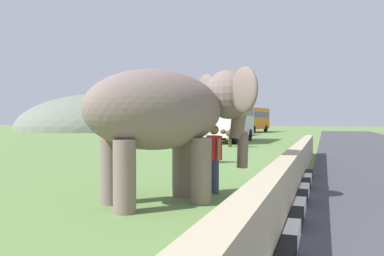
{
  "coord_description": "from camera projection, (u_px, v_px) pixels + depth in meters",
  "views": [
    {
      "loc": [
        -4.66,
        3.18,
        1.78
      ],
      "look_at": [
        3.28,
        5.95,
        1.6
      ],
      "focal_mm": 35.62,
      "sensor_mm": 36.0,
      "label": 1
    }
  ],
  "objects": [
    {
      "name": "cow_near",
      "position": [
        200.0,
        142.0,
        15.72
      ],
      "size": [
        0.9,
        1.93,
        1.23
      ],
      "color": "tan",
      "rests_on": "ground_plane"
    },
    {
      "name": "cow_mid",
      "position": [
        236.0,
        134.0,
        24.94
      ],
      "size": [
        0.72,
        1.91,
        1.23
      ],
      "color": "#473323",
      "rests_on": "ground_plane"
    },
    {
      "name": "person_handler",
      "position": [
        214.0,
        155.0,
        9.22
      ],
      "size": [
        0.55,
        0.49,
        1.66
      ],
      "color": "navy",
      "rests_on": "ground_plane"
    },
    {
      "name": "barrier_parapet",
      "position": [
        279.0,
        194.0,
        6.55
      ],
      "size": [
        28.0,
        0.36,
        1.0
      ],
      "primitive_type": "cube",
      "color": "tan",
      "rests_on": "ground_plane"
    },
    {
      "name": "bus_red",
      "position": [
        219.0,
        117.0,
        41.81
      ],
      "size": [
        8.3,
        2.83,
        3.5
      ],
      "color": "#B21E1E",
      "rests_on": "ground_plane"
    },
    {
      "name": "hill_east",
      "position": [
        109.0,
        130.0,
        68.38
      ],
      "size": [
        35.27,
        28.22,
        12.85
      ],
      "color": "slate",
      "rests_on": "ground_plane"
    },
    {
      "name": "elephant",
      "position": [
        171.0,
        112.0,
        8.21
      ],
      "size": [
        3.89,
        3.77,
        2.96
      ],
      "color": "#75625B",
      "rests_on": "ground_plane"
    },
    {
      "name": "bus_white",
      "position": [
        229.0,
        116.0,
        30.86
      ],
      "size": [
        8.01,
        2.77,
        3.5
      ],
      "color": "silver",
      "rests_on": "ground_plane"
    },
    {
      "name": "bus_orange",
      "position": [
        252.0,
        118.0,
        54.7
      ],
      "size": [
        8.74,
        3.83,
        3.5
      ],
      "color": "orange",
      "rests_on": "ground_plane"
    }
  ]
}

